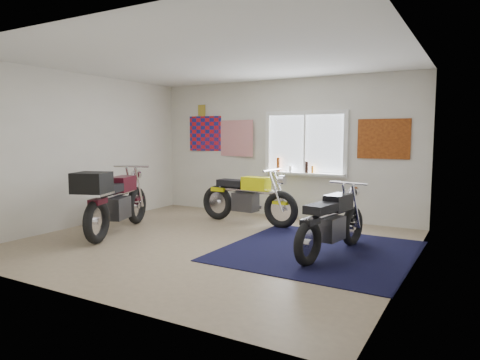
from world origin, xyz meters
The scene contains 10 objects.
ground centered at (0.00, 0.00, 0.00)m, with size 5.50×5.50×0.00m, color #9E896B.
room_shell centered at (0.00, 0.00, 1.64)m, with size 5.50×5.50×5.50m.
navy_rug centered at (1.54, 0.33, 0.01)m, with size 2.50×2.60×0.01m, color black.
window_assembly centered at (0.50, 2.47, 1.37)m, with size 1.66×0.17×1.26m.
oil_bottles centered at (0.27, 2.40, 1.01)m, with size 0.77×0.07×0.28m.
flag_display centered at (-1.90, 2.48, 2.15)m, with size 1.60×0.10×1.17m.
triumph_poster centered at (1.95, 2.48, 1.55)m, with size 0.90×0.03×0.70m, color #A54C14.
yellow_triumph centered at (-0.23, 1.50, 0.45)m, with size 2.04×0.61×1.03m.
black_chrome_bike centered at (1.75, 0.25, 0.42)m, with size 0.59×1.86×0.96m.
maroon_tourer centered at (-1.69, -0.36, 0.57)m, with size 1.08×2.11×1.09m.
Camera 1 is at (3.46, -5.30, 1.62)m, focal length 32.00 mm.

